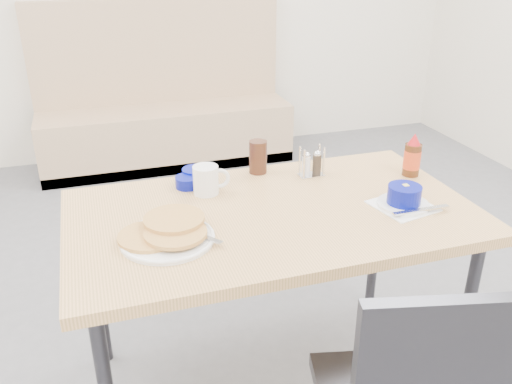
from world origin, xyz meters
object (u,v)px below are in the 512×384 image
object	(u,v)px
coffee_mug	(207,180)
grits_setting	(404,198)
booth_bench	(165,118)
butter_bowl	(196,175)
syrup_bottle	(412,157)
creamer_bowl	(188,182)
amber_tumbler	(258,157)
dining_table	(273,226)
condiment_caddy	(312,166)
pancake_plate	(167,234)

from	to	relation	value
coffee_mug	grits_setting	xyz separation A→B (m)	(0.63, -0.32, -0.02)
booth_bench	butter_bowl	size ratio (longest dim) A/B	17.93
booth_bench	butter_bowl	world-z (taller)	booth_bench
grits_setting	syrup_bottle	distance (m)	0.30
creamer_bowl	amber_tumbler	distance (m)	0.31
dining_table	butter_bowl	size ratio (longest dim) A/B	13.21
amber_tumbler	butter_bowl	bearing A→B (deg)	180.00
coffee_mug	condiment_caddy	xyz separation A→B (m)	(0.43, 0.04, -0.01)
butter_bowl	syrup_bottle	world-z (taller)	syrup_bottle
dining_table	amber_tumbler	distance (m)	0.37
coffee_mug	syrup_bottle	bearing A→B (deg)	-5.65
butter_bowl	condiment_caddy	bearing A→B (deg)	-11.91
booth_bench	grits_setting	distance (m)	2.72
booth_bench	creamer_bowl	size ratio (longest dim) A/B	20.46
booth_bench	syrup_bottle	size ratio (longest dim) A/B	10.94
booth_bench	dining_table	xyz separation A→B (m)	(0.00, -2.53, 0.35)
syrup_bottle	grits_setting	bearing A→B (deg)	-126.77
booth_bench	dining_table	bearing A→B (deg)	-90.00
amber_tumbler	syrup_bottle	distance (m)	0.61
dining_table	creamer_bowl	bearing A→B (deg)	130.32
pancake_plate	syrup_bottle	distance (m)	1.03
dining_table	syrup_bottle	bearing A→B (deg)	11.70
grits_setting	creamer_bowl	xyz separation A→B (m)	(-0.69, 0.40, -0.01)
pancake_plate	butter_bowl	xyz separation A→B (m)	(0.18, 0.43, 0.00)
creamer_bowl	coffee_mug	bearing A→B (deg)	-52.15
grits_setting	syrup_bottle	bearing A→B (deg)	53.23
pancake_plate	amber_tumbler	distance (m)	0.61
pancake_plate	creamer_bowl	size ratio (longest dim) A/B	3.32
grits_setting	condiment_caddy	bearing A→B (deg)	119.07
dining_table	amber_tumbler	xyz separation A→B (m)	(0.06, 0.34, 0.13)
amber_tumbler	syrup_bottle	world-z (taller)	syrup_bottle
dining_table	syrup_bottle	size ratio (longest dim) A/B	8.06
dining_table	booth_bench	bearing A→B (deg)	90.00
booth_bench	amber_tumbler	world-z (taller)	booth_bench
dining_table	butter_bowl	bearing A→B (deg)	120.27
booth_bench	amber_tumbler	distance (m)	2.25
pancake_plate	syrup_bottle	size ratio (longest dim) A/B	1.78
condiment_caddy	syrup_bottle	xyz separation A→B (m)	(0.38, -0.12, 0.03)
booth_bench	coffee_mug	size ratio (longest dim) A/B	13.77
coffee_mug	creamer_bowl	distance (m)	0.10
creamer_bowl	butter_bowl	bearing A→B (deg)	51.52
dining_table	grits_setting	bearing A→B (deg)	-13.95
creamer_bowl	butter_bowl	distance (m)	0.07
pancake_plate	creamer_bowl	distance (m)	0.40
butter_bowl	dining_table	bearing A→B (deg)	-59.73
grits_setting	creamer_bowl	bearing A→B (deg)	150.07
pancake_plate	syrup_bottle	xyz separation A→B (m)	(1.01, 0.22, 0.05)
amber_tumbler	condiment_caddy	size ratio (longest dim) A/B	1.11
booth_bench	dining_table	distance (m)	2.56
condiment_caddy	amber_tumbler	bearing A→B (deg)	151.43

